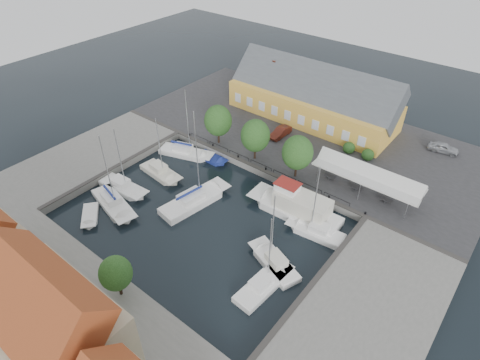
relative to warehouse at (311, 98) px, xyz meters
The scene contains 23 objects.
ground 28.82m from the warehouse, 84.77° to the right, with size 140.00×140.00×0.00m, color black.
north_quay 7.13m from the warehouse, 64.14° to the right, with size 56.00×26.00×1.00m, color #2D2D30.
west_quay 36.24m from the warehouse, 122.58° to the right, with size 12.00×24.00×1.00m, color slate.
east_quay 39.27m from the warehouse, 50.98° to the right, with size 12.00×24.00×1.00m, color slate.
south_bank 49.58m from the warehouse, 86.99° to the right, with size 56.00×14.00×1.00m, color slate.
quay_edge_fittings 23.99m from the warehouse, 83.67° to the right, with size 56.00×24.72×0.40m.
warehouse is the anchor object (origin of this frame).
tent_canopy 21.63m from the warehouse, 39.86° to the right, with size 14.00×4.00×2.83m.
quay_trees 16.37m from the warehouse, 87.91° to the right, with size 18.20×4.20×6.30m.
car_silver 22.00m from the warehouse, ahead, with size 1.76×4.39×1.49m, color #A7AAAF.
car_red 9.18m from the warehouse, 89.90° to the right, with size 1.54×4.42×1.46m, color #5C2015.
center_sailboat 28.83m from the warehouse, 90.30° to the right, with size 4.48×10.39×13.69m.
trawler 25.00m from the warehouse, 62.43° to the right, with size 12.61×4.10×5.00m.
east_boat_a 28.32m from the warehouse, 57.15° to the right, with size 7.32×3.09×10.27m.
east_boat_b 33.89m from the warehouse, 65.41° to the right, with size 7.48×4.76×10.00m.
east_boat_c 37.14m from the warehouse, 66.39° to the right, with size 2.93×7.71×9.78m.
west_boat_a 23.32m from the warehouse, 113.68° to the right, with size 8.87×4.99×11.45m.
west_boat_b 28.48m from the warehouse, 107.21° to the right, with size 7.38×3.14×9.98m.
west_boat_c 34.15m from the warehouse, 106.79° to the right, with size 7.80×2.95×10.44m.
west_boat_d 36.52m from the warehouse, 102.71° to the right, with size 9.07×4.58×11.70m.
launch_sw 39.74m from the warehouse, 102.49° to the right, with size 4.81×4.37×0.98m.
launch_nw 20.62m from the warehouse, 104.92° to the right, with size 5.09×2.05×0.88m.
townhouses 51.81m from the warehouse, 84.99° to the right, with size 36.30×8.50×12.00m.
Camera 1 is at (26.77, -27.61, 34.23)m, focal length 30.00 mm.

